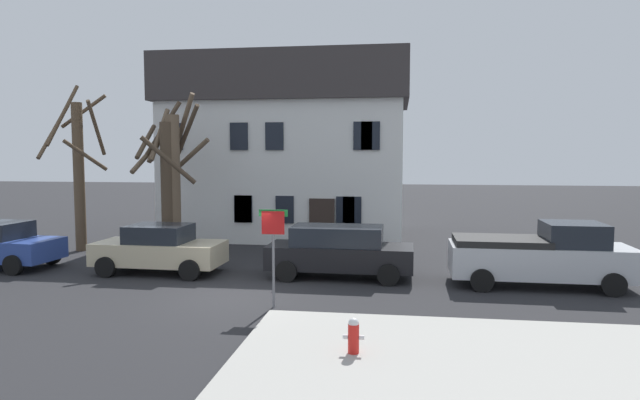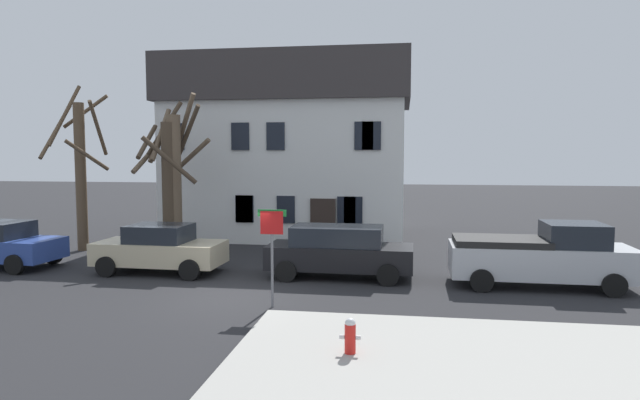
% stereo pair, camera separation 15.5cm
% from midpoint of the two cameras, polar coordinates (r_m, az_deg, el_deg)
% --- Properties ---
extents(ground_plane, '(120.00, 120.00, 0.00)m').
position_cam_midpoint_polar(ground_plane, '(15.97, -8.48, -9.85)').
color(ground_plane, '#262628').
extents(sidewalk_slab, '(8.81, 7.18, 0.12)m').
position_cam_midpoint_polar(sidewalk_slab, '(10.44, 15.10, -17.66)').
color(sidewalk_slab, '#A8A59E').
rests_on(sidewalk_slab, ground_plane).
extents(building_main, '(11.60, 7.19, 8.58)m').
position_cam_midpoint_polar(building_main, '(27.45, -2.87, 5.52)').
color(building_main, white).
rests_on(building_main, ground_plane).
extents(tree_bare_near, '(2.42, 2.44, 6.96)m').
position_cam_midpoint_polar(tree_bare_near, '(24.93, -23.44, 3.17)').
color(tree_bare_near, brown).
rests_on(tree_bare_near, ground_plane).
extents(tree_bare_mid, '(2.49, 2.78, 6.18)m').
position_cam_midpoint_polar(tree_bare_mid, '(22.56, -15.22, 2.02)').
color(tree_bare_mid, '#4C3D2D').
rests_on(tree_bare_mid, ground_plane).
extents(tree_bare_far, '(2.71, 2.30, 6.45)m').
position_cam_midpoint_polar(tree_bare_far, '(22.73, -14.75, 2.42)').
color(tree_bare_far, brown).
rests_on(tree_bare_far, ground_plane).
extents(car_beige_sedan, '(4.32, 2.13, 1.65)m').
position_cam_midpoint_polar(car_beige_sedan, '(19.45, -16.02, -4.86)').
color(car_beige_sedan, '#C6B793').
rests_on(car_beige_sedan, ground_plane).
extents(car_black_wagon, '(4.73, 2.06, 1.69)m').
position_cam_midpoint_polar(car_black_wagon, '(17.97, 2.25, -5.27)').
color(car_black_wagon, black).
rests_on(car_black_wagon, ground_plane).
extents(pickup_truck_silver, '(5.31, 2.21, 1.97)m').
position_cam_midpoint_polar(pickup_truck_silver, '(18.04, 22.19, -5.37)').
color(pickup_truck_silver, '#B7BABF').
rests_on(pickup_truck_silver, ground_plane).
extents(fire_hydrant, '(0.42, 0.22, 0.70)m').
position_cam_midpoint_polar(fire_hydrant, '(11.10, 3.56, -13.78)').
color(fire_hydrant, red).
rests_on(fire_hydrant, sidewalk_slab).
extents(street_sign_pole, '(0.76, 0.07, 2.58)m').
position_cam_midpoint_polar(street_sign_pole, '(14.40, -4.69, -4.03)').
color(street_sign_pole, slate).
rests_on(street_sign_pole, ground_plane).
extents(bicycle_leaning, '(1.71, 0.47, 1.03)m').
position_cam_midpoint_polar(bicycle_leaning, '(22.40, -17.10, -4.83)').
color(bicycle_leaning, black).
rests_on(bicycle_leaning, ground_plane).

